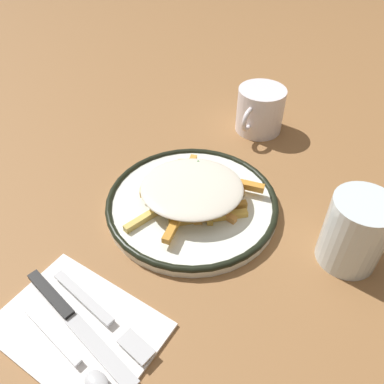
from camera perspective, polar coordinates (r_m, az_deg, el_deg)
The scene contains 9 objects.
ground_plane at distance 0.63m, azimuth -0.00°, elevation -2.34°, with size 2.60×2.60×0.00m, color olive.
plate at distance 0.62m, azimuth -0.00°, elevation -1.64°, with size 0.28×0.28×0.02m.
fries_heap at distance 0.61m, azimuth 0.03°, elevation 0.26°, with size 0.21×0.21×0.04m.
napkin at distance 0.52m, azimuth -16.33°, elevation -18.62°, with size 0.14×0.20×0.01m, color white.
fork at distance 0.52m, azimuth -13.36°, elevation -16.98°, with size 0.04×0.18×0.01m.
knife at distance 0.52m, azimuth -17.70°, elevation -16.82°, with size 0.05×0.21×0.01m.
spoon at distance 0.49m, azimuth -16.44°, elevation -22.95°, with size 0.04×0.15×0.01m.
water_glass at distance 0.57m, azimuth 22.88°, elevation -5.41°, with size 0.08×0.08×0.11m, color silver.
coffee_mug at distance 0.80m, azimuth 9.96°, elevation 11.80°, with size 0.12×0.09×0.09m.
Camera 1 is at (0.37, 0.25, 0.45)m, focal length 36.21 mm.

